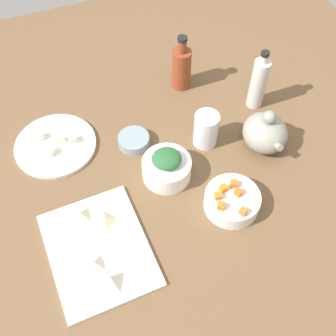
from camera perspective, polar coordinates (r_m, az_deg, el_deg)
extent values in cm
cube|color=brown|center=(124.81, 0.00, -1.73)|extent=(190.00, 190.00, 3.00)
cube|color=white|center=(113.35, -9.38, -10.83)|extent=(32.59, 26.18, 1.00)
cylinder|color=white|center=(134.62, -14.98, 3.00)|extent=(25.01, 25.01, 1.20)
cylinder|color=white|center=(121.42, -0.29, -0.14)|extent=(14.20, 14.20, 6.48)
cylinder|color=white|center=(117.71, 8.64, -4.44)|extent=(15.38, 15.38, 5.03)
cylinder|color=#81959D|center=(130.40, -4.65, 3.72)|extent=(9.71, 9.71, 3.11)
ellipsoid|color=gray|center=(130.28, 12.98, 4.66)|extent=(14.25, 13.27, 10.72)
sphere|color=gray|center=(125.19, 13.57, 6.70)|extent=(3.99, 3.99, 3.99)
cylinder|color=gray|center=(126.33, 14.41, 3.07)|extent=(5.38, 2.00, 3.93)
cylinder|color=silver|center=(139.35, 12.09, 11.04)|extent=(5.19, 5.19, 17.65)
cylinder|color=silver|center=(132.74, 12.87, 14.20)|extent=(2.34, 2.34, 2.68)
cylinder|color=black|center=(131.53, 13.03, 14.84)|extent=(2.60, 2.60, 1.20)
cylinder|color=brown|center=(144.22, 1.83, 13.25)|extent=(6.39, 6.39, 14.31)
cylinder|color=brown|center=(138.24, 1.93, 16.16)|extent=(2.87, 2.87, 4.36)
cylinder|color=black|center=(136.53, 1.97, 17.07)|extent=(3.19, 3.19, 1.20)
cylinder|color=white|center=(127.92, 5.15, 5.22)|extent=(7.49, 7.49, 11.40)
cube|color=orange|center=(115.55, 7.51, -2.71)|extent=(2.00, 2.00, 1.80)
cube|color=orange|center=(114.01, 6.74, -3.78)|extent=(2.05, 2.05, 1.80)
cube|color=orange|center=(115.39, 9.48, -3.28)|extent=(2.36, 2.36, 1.80)
cube|color=orange|center=(112.52, 7.17, -5.11)|extent=(2.53, 2.53, 1.80)
cube|color=orange|center=(112.53, 10.12, -5.82)|extent=(2.46, 2.46, 1.80)
cube|color=orange|center=(116.75, 8.88, -2.10)|extent=(2.40, 2.40, 1.80)
ellipsoid|color=#2A6233|center=(117.45, -0.30, 1.25)|extent=(9.45, 9.81, 3.33)
cube|color=#F9F3C9|center=(131.29, -15.61, 2.20)|extent=(3.10, 3.10, 2.20)
cube|color=white|center=(136.11, -16.99, 4.18)|extent=(2.73, 2.73, 2.20)
cube|color=#F9F3CB|center=(133.69, -14.35, 3.89)|extent=(2.45, 2.45, 2.20)
cube|color=white|center=(132.68, -12.79, 3.85)|extent=(2.40, 2.40, 2.20)
pyramid|color=beige|center=(115.18, -8.56, -6.73)|extent=(5.42, 6.05, 2.70)
pyramid|color=beige|center=(116.92, -11.70, -6.25)|extent=(6.93, 6.94, 2.45)
pyramid|color=beige|center=(107.48, -7.73, -14.73)|extent=(6.73, 6.88, 3.15)
pyramid|color=beige|center=(109.92, -9.97, -12.64)|extent=(6.15, 6.14, 2.65)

